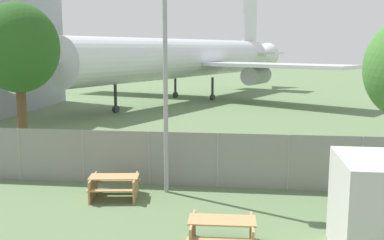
{
  "coord_description": "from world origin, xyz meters",
  "views": [
    {
      "loc": [
        1.01,
        -5.8,
        5.08
      ],
      "look_at": [
        -1.3,
        13.13,
        2.0
      ],
      "focal_mm": 42.0,
      "sensor_mm": 36.0,
      "label": 1
    }
  ],
  "objects": [
    {
      "name": "perimeter_fence",
      "position": [
        -0.0,
        10.13,
        1.01
      ],
      "size": [
        56.07,
        0.07,
        2.03
      ],
      "color": "gray",
      "rests_on": "ground"
    },
    {
      "name": "picnic_bench_open_grass",
      "position": [
        -3.42,
        8.53,
        0.47
      ],
      "size": [
        1.84,
        1.62,
        0.76
      ],
      "rotation": [
        0.0,
        0.0,
        0.14
      ],
      "color": "tan",
      "rests_on": "ground"
    },
    {
      "name": "tree_near_hangar",
      "position": [
        -9.21,
        13.48,
        5.04
      ],
      "size": [
        3.67,
        3.67,
        7.1
      ],
      "color": "brown",
      "rests_on": "ground"
    },
    {
      "name": "picnic_bench_near_cabin",
      "position": [
        0.46,
        5.08,
        0.47
      ],
      "size": [
        1.76,
        1.46,
        0.76
      ],
      "rotation": [
        0.0,
        0.0,
        0.03
      ],
      "color": "tan",
      "rests_on": "ground"
    },
    {
      "name": "light_mast",
      "position": [
        -1.76,
        9.37,
        5.03
      ],
      "size": [
        0.44,
        0.44,
        8.31
      ],
      "color": "#99999E",
      "rests_on": "ground"
    },
    {
      "name": "airplane",
      "position": [
        -4.74,
        37.66,
        4.02
      ],
      "size": [
        29.86,
        36.54,
        11.39
      ],
      "rotation": [
        0.0,
        0.0,
        -2.02
      ],
      "color": "silver",
      "rests_on": "ground"
    }
  ]
}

